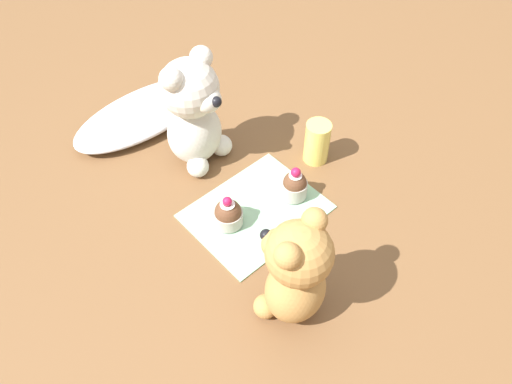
{
  "coord_description": "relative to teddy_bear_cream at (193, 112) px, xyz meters",
  "views": [
    {
      "loc": [
        -0.38,
        -0.42,
        0.72
      ],
      "look_at": [
        0.0,
        0.0,
        0.06
      ],
      "focal_mm": 35.0,
      "sensor_mm": 36.0,
      "label": 1
    }
  ],
  "objects": [
    {
      "name": "knitted_placemat",
      "position": [
        -0.01,
        -0.18,
        -0.11
      ],
      "size": [
        0.23,
        0.18,
        0.01
      ],
      "primitive_type": "cube",
      "color": "#8EBC99",
      "rests_on": "ground_plane"
    },
    {
      "name": "cupcake_near_tan_bear",
      "position": [
        0.07,
        -0.2,
        -0.08
      ],
      "size": [
        0.05,
        0.05,
        0.07
      ],
      "color": "#B2ADA3",
      "rests_on": "knitted_placemat"
    },
    {
      "name": "teddy_bear_tan",
      "position": [
        -0.09,
        -0.36,
        -0.01
      ],
      "size": [
        0.12,
        0.12,
        0.21
      ],
      "rotation": [
        0.0,
        0.0,
        3.38
      ],
      "color": "#B78447",
      "rests_on": "ground_plane"
    },
    {
      "name": "cupcake_near_cream_bear",
      "position": [
        -0.06,
        -0.17,
        -0.09
      ],
      "size": [
        0.05,
        0.05,
        0.07
      ],
      "color": "#B2ADA3",
      "rests_on": "knitted_placemat"
    },
    {
      "name": "tulle_cloth",
      "position": [
        -0.02,
        0.16,
        -0.09
      ],
      "size": [
        0.32,
        0.15,
        0.04
      ],
      "primitive_type": "ellipsoid",
      "color": "silver",
      "rests_on": "ground_plane"
    },
    {
      "name": "teddy_bear_cream",
      "position": [
        0.0,
        0.0,
        0.0
      ],
      "size": [
        0.13,
        0.13,
        0.23
      ],
      "rotation": [
        0.0,
        0.0,
        0.2
      ],
      "color": "silver",
      "rests_on": "ground_plane"
    },
    {
      "name": "ground_plane",
      "position": [
        -0.01,
        -0.18,
        -0.12
      ],
      "size": [
        4.0,
        4.0,
        0.0
      ],
      "primitive_type": "plane",
      "color": "brown"
    },
    {
      "name": "juice_glass",
      "position": [
        0.17,
        -0.16,
        -0.07
      ],
      "size": [
        0.05,
        0.05,
        0.09
      ],
      "primitive_type": "cylinder",
      "color": "#EADB66",
      "rests_on": "ground_plane"
    }
  ]
}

